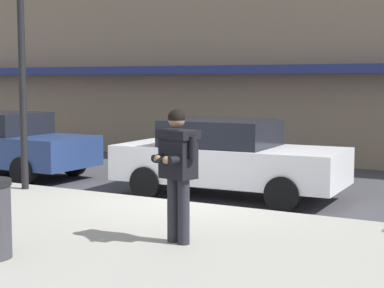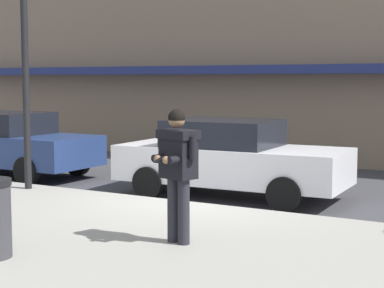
% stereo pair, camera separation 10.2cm
% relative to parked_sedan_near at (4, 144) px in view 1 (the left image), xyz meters
% --- Properties ---
extents(ground_plane, '(80.00, 80.00, 0.00)m').
position_rel_parked_sedan_near_xyz_m(ground_plane, '(5.80, -1.08, -0.79)').
color(ground_plane, '#3D3D42').
extents(sidewalk, '(32.00, 5.30, 0.14)m').
position_rel_parked_sedan_near_xyz_m(sidewalk, '(6.80, -3.93, -0.72)').
color(sidewalk, '#99968E').
rests_on(sidewalk, ground).
extents(curb_paint_line, '(28.00, 0.12, 0.01)m').
position_rel_parked_sedan_near_xyz_m(curb_paint_line, '(6.80, -1.03, -0.79)').
color(curb_paint_line, silver).
rests_on(curb_paint_line, ground).
extents(parked_sedan_near, '(4.51, 1.94, 1.54)m').
position_rel_parked_sedan_near_xyz_m(parked_sedan_near, '(0.00, 0.00, 0.00)').
color(parked_sedan_near, navy).
rests_on(parked_sedan_near, ground).
extents(parked_sedan_mid, '(4.58, 2.09, 1.54)m').
position_rel_parked_sedan_near_xyz_m(parked_sedan_mid, '(5.96, 0.10, 0.00)').
color(parked_sedan_mid, silver).
rests_on(parked_sedan_mid, ground).
extents(man_texting_on_phone, '(0.63, 0.64, 1.81)m').
position_rel_parked_sedan_near_xyz_m(man_texting_on_phone, '(7.19, -3.91, 0.46)').
color(man_texting_on_phone, '#23232B').
rests_on(man_texting_on_phone, sidewalk).
extents(street_lamp_post, '(0.36, 0.36, 4.88)m').
position_rel_parked_sedan_near_xyz_m(street_lamp_post, '(2.33, -1.73, 2.35)').
color(street_lamp_post, black).
rests_on(street_lamp_post, sidewalk).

